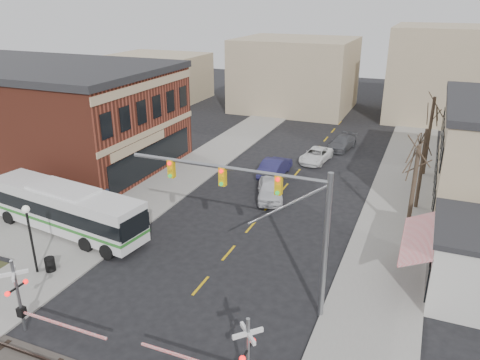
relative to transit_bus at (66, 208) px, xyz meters
name	(u,v)px	position (x,y,z in m)	size (l,w,h in m)	color
ground	(184,306)	(11.59, -4.33, -1.83)	(160.00, 160.00, 0.00)	black
sidewalk_west	(198,166)	(2.09, 15.67, -1.77)	(5.00, 60.00, 0.12)	gray
sidewalk_east	(400,195)	(21.09, 15.67, -1.77)	(5.00, 60.00, 0.12)	gray
brick_building	(23,111)	(-15.40, 11.67, 2.98)	(30.40, 15.40, 9.60)	maroon
tree_east_a	(412,194)	(22.09, 7.67, 1.66)	(0.28, 0.28, 6.75)	#382B21
tree_east_b	(421,169)	(22.39, 13.67, 1.44)	(0.28, 0.28, 6.30)	#382B21
tree_east_c	(429,136)	(22.59, 21.67, 1.89)	(0.28, 0.28, 7.20)	#382B21
transit_bus	(66,208)	(0.00, 0.00, 0.00)	(12.87, 4.38, 3.25)	silver
traffic_signal_mast	(269,206)	(15.64, -2.34, 3.95)	(10.90, 0.30, 8.00)	gray
rr_crossing_west	(25,299)	(5.64, -9.10, 0.14)	(5.60, 1.36, 4.00)	gray
rr_crossing_east	(238,357)	(16.63, -8.76, 0.14)	(5.60, 1.36, 4.00)	gray
street_lamp	(29,225)	(1.92, -4.94, 1.41)	(0.44, 0.44, 4.37)	black
trash_bin	(50,264)	(2.59, -4.52, -1.28)	(0.60, 0.60, 0.87)	black
car_a	(270,189)	(11.18, 11.03, -0.98)	(2.02, 5.03, 1.71)	silver
car_b	(275,167)	(9.86, 16.23, -0.98)	(1.81, 5.18, 1.71)	#1C1B45
car_c	(316,155)	(12.42, 21.43, -1.16)	(2.23, 4.83, 1.34)	white
car_d	(342,143)	(14.01, 26.63, -1.13)	(1.98, 4.86, 1.41)	#46474C
pedestrian_near	(77,229)	(1.65, -0.98, -0.81)	(0.66, 0.43, 1.80)	#5A4F48
pedestrian_far	(109,199)	(0.45, 4.00, -0.85)	(0.84, 0.65, 1.72)	#2D384F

